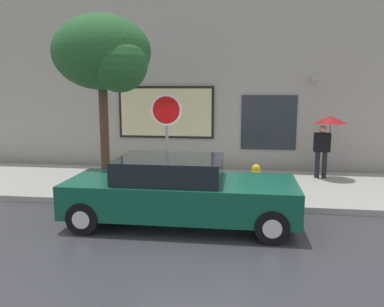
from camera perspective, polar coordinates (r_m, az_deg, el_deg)
ground_plane at (r=8.32m, az=-0.29°, el=-10.28°), size 60.00×60.00×0.00m
sidewalk at (r=11.15m, az=1.85°, el=-4.71°), size 20.00×4.00×0.15m
building_facade at (r=13.31m, az=3.01°, el=12.39°), size 20.00×0.67×7.00m
parked_car at (r=8.14m, az=-1.90°, el=-5.57°), size 4.72×1.92×1.41m
fire_hydrant at (r=10.09m, az=9.36°, el=-3.74°), size 0.30×0.44×0.77m
pedestrian_with_umbrella at (r=12.17m, az=19.29°, el=3.37°), size 0.94×0.94×1.87m
street_tree at (r=10.19m, az=-12.65°, el=13.85°), size 2.50×2.12×4.50m
stop_sign at (r=9.50m, az=-3.76°, el=4.20°), size 0.76×0.10×2.53m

